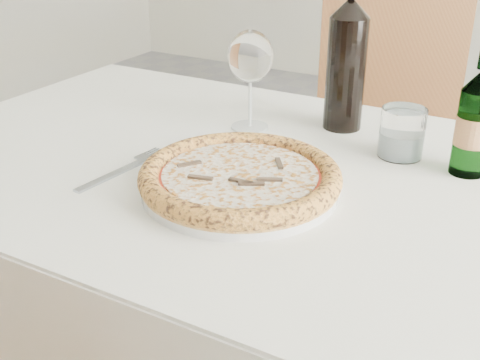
{
  "coord_description": "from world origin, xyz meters",
  "views": [
    {
      "loc": [
        0.59,
        -0.93,
        1.19
      ],
      "look_at": [
        0.17,
        -0.18,
        0.78
      ],
      "focal_mm": 45.0,
      "sensor_mm": 36.0,
      "label": 1
    }
  ],
  "objects_px": {
    "dining_table": "(268,215)",
    "wine_glass": "(250,59)",
    "beer_bottle": "(474,123)",
    "chair_far": "(388,144)",
    "plate": "(240,186)",
    "wine_bottle": "(346,62)",
    "pizza": "(240,176)",
    "tumbler": "(402,136)"
  },
  "relations": [
    {
      "from": "dining_table",
      "to": "wine_glass",
      "type": "relative_size",
      "value": 7.13
    },
    {
      "from": "beer_bottle",
      "to": "chair_far",
      "type": "bearing_deg",
      "value": 116.3
    },
    {
      "from": "plate",
      "to": "dining_table",
      "type": "bearing_deg",
      "value": 90.0
    },
    {
      "from": "dining_table",
      "to": "wine_bottle",
      "type": "xyz_separation_m",
      "value": [
        0.03,
        0.25,
        0.23
      ]
    },
    {
      "from": "pizza",
      "to": "tumbler",
      "type": "bearing_deg",
      "value": 56.24
    },
    {
      "from": "wine_glass",
      "to": "beer_bottle",
      "type": "bearing_deg",
      "value": -0.87
    },
    {
      "from": "dining_table",
      "to": "plate",
      "type": "distance_m",
      "value": 0.14
    },
    {
      "from": "dining_table",
      "to": "wine_bottle",
      "type": "bearing_deg",
      "value": 82.28
    },
    {
      "from": "chair_far",
      "to": "wine_bottle",
      "type": "distance_m",
      "value": 0.62
    },
    {
      "from": "beer_bottle",
      "to": "pizza",
      "type": "bearing_deg",
      "value": -139.77
    },
    {
      "from": "wine_glass",
      "to": "beer_bottle",
      "type": "relative_size",
      "value": 0.87
    },
    {
      "from": "wine_glass",
      "to": "tumbler",
      "type": "bearing_deg",
      "value": 1.74
    },
    {
      "from": "pizza",
      "to": "beer_bottle",
      "type": "relative_size",
      "value": 1.43
    },
    {
      "from": "wine_glass",
      "to": "wine_bottle",
      "type": "distance_m",
      "value": 0.19
    },
    {
      "from": "dining_table",
      "to": "plate",
      "type": "xyz_separation_m",
      "value": [
        -0.0,
        -0.1,
        0.1
      ]
    },
    {
      "from": "chair_far",
      "to": "pizza",
      "type": "distance_m",
      "value": 0.9
    },
    {
      "from": "plate",
      "to": "pizza",
      "type": "relative_size",
      "value": 0.97
    },
    {
      "from": "wine_bottle",
      "to": "plate",
      "type": "bearing_deg",
      "value": -95.56
    },
    {
      "from": "plate",
      "to": "beer_bottle",
      "type": "xyz_separation_m",
      "value": [
        0.3,
        0.25,
        0.08
      ]
    },
    {
      "from": "chair_far",
      "to": "wine_bottle",
      "type": "xyz_separation_m",
      "value": [
        0.04,
        -0.51,
        0.36
      ]
    },
    {
      "from": "tumbler",
      "to": "chair_far",
      "type": "bearing_deg",
      "value": 107.04
    },
    {
      "from": "dining_table",
      "to": "wine_bottle",
      "type": "height_order",
      "value": "wine_bottle"
    },
    {
      "from": "wine_glass",
      "to": "tumbler",
      "type": "distance_m",
      "value": 0.32
    },
    {
      "from": "chair_far",
      "to": "plate",
      "type": "bearing_deg",
      "value": -89.82
    },
    {
      "from": "chair_far",
      "to": "wine_bottle",
      "type": "height_order",
      "value": "wine_bottle"
    },
    {
      "from": "chair_far",
      "to": "wine_glass",
      "type": "height_order",
      "value": "wine_glass"
    },
    {
      "from": "dining_table",
      "to": "tumbler",
      "type": "height_order",
      "value": "tumbler"
    },
    {
      "from": "wine_glass",
      "to": "chair_far",
      "type": "bearing_deg",
      "value": 78.5
    },
    {
      "from": "beer_bottle",
      "to": "wine_bottle",
      "type": "xyz_separation_m",
      "value": [
        -0.26,
        0.1,
        0.04
      ]
    },
    {
      "from": "dining_table",
      "to": "tumbler",
      "type": "relative_size",
      "value": 15.67
    },
    {
      "from": "chair_far",
      "to": "plate",
      "type": "distance_m",
      "value": 0.89
    },
    {
      "from": "chair_far",
      "to": "beer_bottle",
      "type": "height_order",
      "value": "beer_bottle"
    },
    {
      "from": "wine_glass",
      "to": "beer_bottle",
      "type": "height_order",
      "value": "beer_bottle"
    },
    {
      "from": "pizza",
      "to": "wine_bottle",
      "type": "bearing_deg",
      "value": 84.44
    },
    {
      "from": "tumbler",
      "to": "beer_bottle",
      "type": "distance_m",
      "value": 0.13
    },
    {
      "from": "dining_table",
      "to": "chair_far",
      "type": "distance_m",
      "value": 0.77
    },
    {
      "from": "pizza",
      "to": "wine_glass",
      "type": "distance_m",
      "value": 0.31
    },
    {
      "from": "wine_bottle",
      "to": "pizza",
      "type": "bearing_deg",
      "value": -95.56
    },
    {
      "from": "tumbler",
      "to": "wine_glass",
      "type": "bearing_deg",
      "value": -178.26
    },
    {
      "from": "wine_bottle",
      "to": "chair_far",
      "type": "bearing_deg",
      "value": 94.2
    },
    {
      "from": "dining_table",
      "to": "pizza",
      "type": "height_order",
      "value": "pizza"
    },
    {
      "from": "dining_table",
      "to": "wine_glass",
      "type": "bearing_deg",
      "value": 128.31
    }
  ]
}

